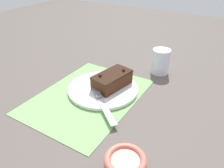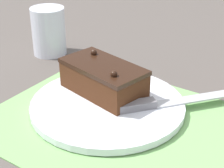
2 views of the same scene
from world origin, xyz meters
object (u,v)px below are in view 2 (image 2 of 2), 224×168
serving_knife (156,103)px  drinking_glass (49,31)px  cake_plate (108,105)px  chocolate_cake (103,78)px

serving_knife → drinking_glass: 0.35m
cake_plate → chocolate_cake: 0.05m
chocolate_cake → cake_plate: bearing=136.6°
cake_plate → drinking_glass: bearing=-27.3°
chocolate_cake → serving_knife: 0.10m
chocolate_cake → drinking_glass: drinking_glass is taller
cake_plate → chocolate_cake: bearing=-43.4°
serving_knife → drinking_glass: drinking_glass is taller
drinking_glass → cake_plate: bearing=152.7°
cake_plate → serving_knife: size_ratio=1.47×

